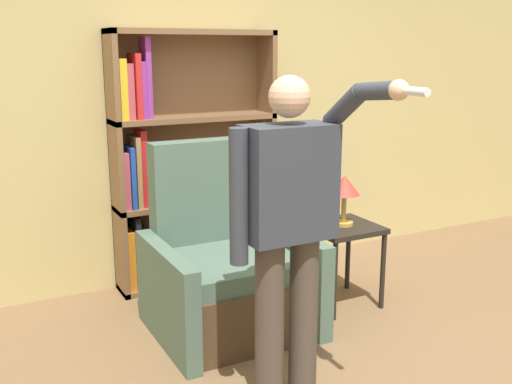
{
  "coord_description": "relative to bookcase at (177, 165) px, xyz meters",
  "views": [
    {
      "loc": [
        -1.83,
        -2.37,
        1.8
      ],
      "look_at": [
        -0.33,
        0.5,
        1.03
      ],
      "focal_mm": 42.0,
      "sensor_mm": 36.0,
      "label": 1
    }
  ],
  "objects": [
    {
      "name": "bookcase",
      "position": [
        0.0,
        0.0,
        0.0
      ],
      "size": [
        1.27,
        0.28,
        1.94
      ],
      "color": "brown",
      "rests_on": "ground_plane"
    },
    {
      "name": "table_lamp",
      "position": [
        0.89,
        -0.93,
        -0.09
      ],
      "size": [
        0.22,
        0.22,
        0.36
      ],
      "color": "gold",
      "rests_on": "side_table"
    },
    {
      "name": "side_table",
      "position": [
        0.89,
        -0.93,
        -0.45
      ],
      "size": [
        0.47,
        0.47,
        0.59
      ],
      "color": "black",
      "rests_on": "ground_plane"
    },
    {
      "name": "armchair",
      "position": [
        0.0,
        -0.87,
        -0.58
      ],
      "size": [
        0.98,
        0.9,
        1.21
      ],
      "color": "#4C3823",
      "rests_on": "ground_plane"
    },
    {
      "name": "wall_back",
      "position": [
        0.29,
        0.16,
        0.46
      ],
      "size": [
        8.0,
        0.06,
        2.8
      ],
      "color": "tan",
      "rests_on": "ground_plane"
    },
    {
      "name": "person_standing",
      "position": [
        -0.08,
        -1.8,
        0.03
      ],
      "size": [
        0.6,
        0.78,
        1.69
      ],
      "color": "#473D33",
      "rests_on": "ground_plane"
    }
  ]
}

